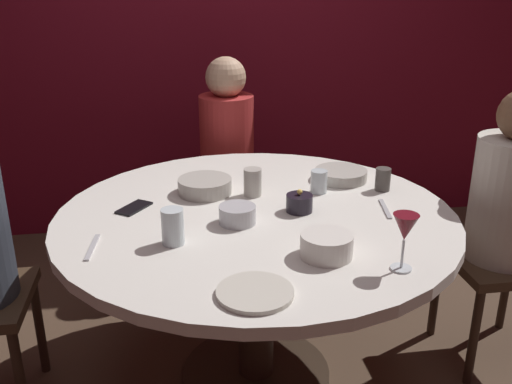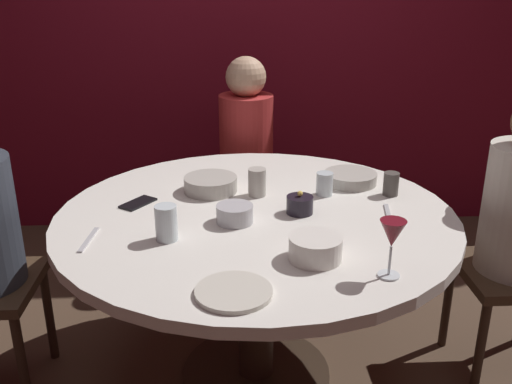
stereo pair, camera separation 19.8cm
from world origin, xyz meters
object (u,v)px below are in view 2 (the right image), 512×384
at_px(cell_phone, 138,203).
at_px(bowl_salad_center, 350,178).
at_px(dining_table, 256,245).
at_px(bowl_serving_large, 235,214).
at_px(cup_by_left_diner, 257,182).
at_px(bowl_sauce_side, 211,184).
at_px(dinner_plate, 234,292).
at_px(seated_diner_back, 246,140).
at_px(wine_glass, 392,236).
at_px(bowl_small_white, 315,248).
at_px(candle_holder, 300,205).
at_px(cup_center_front, 391,184).
at_px(cup_by_right_diner, 166,223).
at_px(cup_near_candle, 325,184).

xyz_separation_m(cell_phone, bowl_salad_center, (0.85, 0.19, 0.02)).
height_order(dining_table, bowl_serving_large, bowl_serving_large).
distance_m(dining_table, cup_by_left_diner, 0.25).
xyz_separation_m(bowl_serving_large, bowl_sauce_side, (-0.09, 0.31, -0.00)).
relative_size(dinner_plate, cell_phone, 1.54).
height_order(seated_diner_back, cup_by_left_diner, seated_diner_back).
distance_m(bowl_serving_large, bowl_salad_center, 0.61).
xyz_separation_m(wine_glass, bowl_salad_center, (0.05, 0.78, -0.11)).
distance_m(seated_diner_back, bowl_small_white, 1.38).
distance_m(candle_holder, cup_center_front, 0.41).
bearing_deg(seated_diner_back, bowl_sauce_side, -12.35).
bearing_deg(dining_table, wine_glass, -53.72).
bearing_deg(cup_by_right_diner, cup_near_candle, 32.85).
bearing_deg(cup_center_front, dining_table, -164.59).
distance_m(wine_glass, cup_center_front, 0.67).
distance_m(cell_phone, bowl_sauce_side, 0.30).
height_order(candle_holder, cell_phone, candle_holder).
bearing_deg(bowl_serving_large, wine_glass, -42.82).
xyz_separation_m(dining_table, cell_phone, (-0.44, 0.10, 0.14)).
relative_size(cell_phone, bowl_sauce_side, 0.66).
distance_m(dining_table, cup_near_candle, 0.37).
bearing_deg(wine_glass, seated_diner_back, 103.55).
bearing_deg(bowl_salad_center, wine_glass, -93.49).
relative_size(dining_table, cup_by_right_diner, 12.22).
xyz_separation_m(candle_holder, wine_glass, (0.20, -0.48, 0.10)).
bearing_deg(dinner_plate, candle_holder, 65.71).
height_order(dining_table, cup_by_left_diner, cup_by_left_diner).
xyz_separation_m(dining_table, bowl_serving_large, (-0.08, -0.08, 0.17)).
bearing_deg(bowl_sauce_side, candle_holder, -35.78).
bearing_deg(bowl_small_white, bowl_sauce_side, 119.07).
height_order(wine_glass, bowl_serving_large, wine_glass).
relative_size(seated_diner_back, cell_phone, 8.26).
distance_m(dining_table, seated_diner_back, 1.01).
bearing_deg(cell_phone, bowl_salad_center, 48.30).
bearing_deg(bowl_serving_large, dining_table, 46.74).
distance_m(candle_holder, cell_phone, 0.61).
height_order(dining_table, bowl_small_white, bowl_small_white).
xyz_separation_m(candle_holder, cup_by_right_diner, (-0.46, -0.20, 0.03)).
xyz_separation_m(wine_glass, cup_center_front, (0.18, 0.64, -0.08)).
bearing_deg(cup_by_left_diner, wine_glass, -62.36).
height_order(dining_table, candle_holder, candle_holder).
height_order(dinner_plate, cup_center_front, cup_center_front).
bearing_deg(candle_holder, bowl_salad_center, 50.67).
bearing_deg(bowl_salad_center, dining_table, -144.52).
relative_size(cell_phone, bowl_small_white, 0.85).
xyz_separation_m(cell_phone, bowl_serving_large, (0.36, -0.19, 0.03)).
relative_size(wine_glass, cup_by_right_diner, 1.47).
distance_m(bowl_serving_large, cup_by_left_diner, 0.27).
relative_size(dinner_plate, cup_near_candle, 2.36).
relative_size(dinner_plate, cup_center_front, 2.34).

